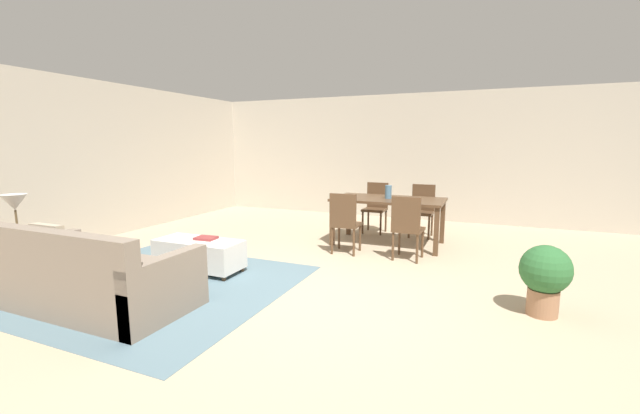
{
  "coord_description": "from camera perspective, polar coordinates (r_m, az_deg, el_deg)",
  "views": [
    {
      "loc": [
        1.72,
        -3.76,
        1.63
      ],
      "look_at": [
        -0.41,
        1.22,
        0.77
      ],
      "focal_mm": 22.2,
      "sensor_mm": 36.0,
      "label": 1
    }
  ],
  "objects": [
    {
      "name": "ground_plane",
      "position": [
        4.44,
        -1.41,
        -12.45
      ],
      "size": [
        10.8,
        10.8,
        0.0
      ],
      "primitive_type": "plane",
      "color": "tan"
    },
    {
      "name": "wall_back",
      "position": [
        8.93,
        12.05,
        7.05
      ],
      "size": [
        9.0,
        0.12,
        2.7
      ],
      "primitive_type": "cube",
      "color": "#BCB2A0",
      "rests_on": "ground_plane"
    },
    {
      "name": "wall_left",
      "position": [
        7.54,
        -32.66,
        5.51
      ],
      "size": [
        0.12,
        11.0,
        2.7
      ],
      "primitive_type": "cube",
      "color": "#BCB2A0",
      "rests_on": "ground_plane"
    },
    {
      "name": "area_rug",
      "position": [
        5.06,
        -22.62,
        -10.38
      ],
      "size": [
        3.0,
        2.8,
        0.01
      ],
      "primitive_type": "cube",
      "color": "slate",
      "rests_on": "ground_plane"
    },
    {
      "name": "couch",
      "position": [
        4.64,
        -30.04,
        -9.01
      ],
      "size": [
        2.0,
        0.98,
        0.86
      ],
      "color": "gray",
      "rests_on": "ground_plane"
    },
    {
      "name": "ottoman_table",
      "position": [
        5.37,
        -17.03,
        -6.4
      ],
      "size": [
        1.14,
        0.49,
        0.41
      ],
      "color": "silver",
      "rests_on": "ground_plane"
    },
    {
      "name": "side_table",
      "position": [
        5.72,
        -37.23,
        -4.89
      ],
      "size": [
        0.4,
        0.4,
        0.55
      ],
      "color": "brown",
      "rests_on": "ground_plane"
    },
    {
      "name": "table_lamp",
      "position": [
        5.63,
        -37.73,
        0.3
      ],
      "size": [
        0.26,
        0.26,
        0.52
      ],
      "color": "brown",
      "rests_on": "side_table"
    },
    {
      "name": "dining_table",
      "position": [
        6.52,
        9.83,
        0.48
      ],
      "size": [
        1.76,
        0.94,
        0.76
      ],
      "color": "#513823",
      "rests_on": "ground_plane"
    },
    {
      "name": "dining_chair_near_left",
      "position": [
        5.88,
        3.58,
        -1.85
      ],
      "size": [
        0.41,
        0.41,
        0.92
      ],
      "color": "#513823",
      "rests_on": "ground_plane"
    },
    {
      "name": "dining_chair_near_right",
      "position": [
        5.66,
        12.45,
        -2.47
      ],
      "size": [
        0.42,
        0.42,
        0.92
      ],
      "color": "#513823",
      "rests_on": "ground_plane"
    },
    {
      "name": "dining_chair_far_left",
      "position": [
        7.44,
        8.06,
        0.38
      ],
      "size": [
        0.41,
        0.41,
        0.92
      ],
      "color": "#513823",
      "rests_on": "ground_plane"
    },
    {
      "name": "dining_chair_far_right",
      "position": [
        7.26,
        14.51,
        -0.04
      ],
      "size": [
        0.41,
        0.41,
        0.92
      ],
      "color": "#513823",
      "rests_on": "ground_plane"
    },
    {
      "name": "vase_centerpiece",
      "position": [
        6.47,
        9.82,
        2.15
      ],
      "size": [
        0.1,
        0.1,
        0.21
      ],
      "primitive_type": "cylinder",
      "color": "slate",
      "rests_on": "dining_table"
    },
    {
      "name": "book_on_ottoman",
      "position": [
        5.34,
        -16.12,
        -4.32
      ],
      "size": [
        0.27,
        0.22,
        0.03
      ],
      "primitive_type": "cube",
      "rotation": [
        0.0,
        0.0,
        0.07
      ],
      "color": "maroon",
      "rests_on": "ottoman_table"
    },
    {
      "name": "potted_plant",
      "position": [
        4.37,
        29.68,
        -8.5
      ],
      "size": [
        0.46,
        0.46,
        0.69
      ],
      "color": "#996B4C",
      "rests_on": "ground_plane"
    }
  ]
}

